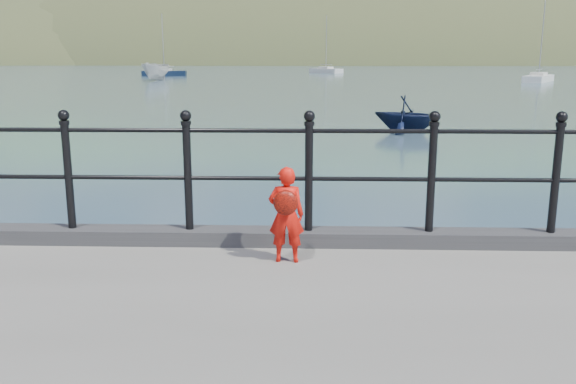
{
  "coord_description": "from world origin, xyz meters",
  "views": [
    {
      "loc": [
        0.59,
        -6.03,
        2.87
      ],
      "look_at": [
        0.4,
        -0.2,
        1.55
      ],
      "focal_mm": 38.0,
      "sensor_mm": 36.0,
      "label": 1
    }
  ],
  "objects_px": {
    "railing": "(248,163)",
    "child": "(286,214)",
    "sailboat_far": "(538,79)",
    "launch_white": "(156,72)",
    "sailboat_left": "(164,74)",
    "sailboat_deep": "(326,71)",
    "launch_navy": "(407,114)"
  },
  "relations": [
    {
      "from": "railing",
      "to": "sailboat_far",
      "type": "relative_size",
      "value": 1.8
    },
    {
      "from": "railing",
      "to": "launch_white",
      "type": "distance_m",
      "value": 64.14
    },
    {
      "from": "sailboat_left",
      "to": "sailboat_deep",
      "type": "xyz_separation_m",
      "value": [
        22.07,
        14.2,
        0.0
      ]
    },
    {
      "from": "sailboat_far",
      "to": "child",
      "type": "bearing_deg",
      "value": -171.36
    },
    {
      "from": "sailboat_far",
      "to": "sailboat_left",
      "type": "relative_size",
      "value": 1.22
    },
    {
      "from": "launch_navy",
      "to": "sailboat_left",
      "type": "bearing_deg",
      "value": 51.14
    },
    {
      "from": "sailboat_far",
      "to": "launch_navy",
      "type": "bearing_deg",
      "value": -174.92
    },
    {
      "from": "launch_white",
      "to": "sailboat_deep",
      "type": "height_order",
      "value": "sailboat_deep"
    },
    {
      "from": "launch_white",
      "to": "sailboat_deep",
      "type": "distance_m",
      "value": 34.86
    },
    {
      "from": "railing",
      "to": "sailboat_deep",
      "type": "distance_m",
      "value": 90.98
    },
    {
      "from": "railing",
      "to": "launch_white",
      "type": "xyz_separation_m",
      "value": [
        -16.26,
        62.04,
        -0.83
      ]
    },
    {
      "from": "launch_navy",
      "to": "sailboat_left",
      "type": "distance_m",
      "value": 63.86
    },
    {
      "from": "sailboat_far",
      "to": "sailboat_left",
      "type": "bearing_deg",
      "value": 100.34
    },
    {
      "from": "child",
      "to": "sailboat_far",
      "type": "bearing_deg",
      "value": -110.75
    },
    {
      "from": "launch_white",
      "to": "sailboat_far",
      "type": "bearing_deg",
      "value": 9.31
    },
    {
      "from": "railing",
      "to": "sailboat_left",
      "type": "relative_size",
      "value": 2.19
    },
    {
      "from": "launch_white",
      "to": "railing",
      "type": "bearing_deg",
      "value": -64.01
    },
    {
      "from": "child",
      "to": "sailboat_deep",
      "type": "xyz_separation_m",
      "value": [
        2.87,
        91.45,
        -1.11
      ]
    },
    {
      "from": "child",
      "to": "launch_white",
      "type": "distance_m",
      "value": 64.75
    },
    {
      "from": "sailboat_left",
      "to": "launch_navy",
      "type": "bearing_deg",
      "value": -73.99
    },
    {
      "from": "sailboat_deep",
      "to": "launch_navy",
      "type": "bearing_deg",
      "value": -39.62
    },
    {
      "from": "launch_navy",
      "to": "sailboat_deep",
      "type": "bearing_deg",
      "value": 30.73
    },
    {
      "from": "launch_white",
      "to": "sailboat_far",
      "type": "xyz_separation_m",
      "value": [
        41.23,
        -1.43,
        -0.65
      ]
    },
    {
      "from": "railing",
      "to": "child",
      "type": "height_order",
      "value": "railing"
    },
    {
      "from": "railing",
      "to": "sailboat_deep",
      "type": "relative_size",
      "value": 2.03
    },
    {
      "from": "launch_navy",
      "to": "child",
      "type": "bearing_deg",
      "value": -162.48
    },
    {
      "from": "railing",
      "to": "sailboat_far",
      "type": "height_order",
      "value": "sailboat_far"
    },
    {
      "from": "child",
      "to": "launch_navy",
      "type": "relative_size",
      "value": 0.34
    },
    {
      "from": "sailboat_far",
      "to": "sailboat_deep",
      "type": "distance_m",
      "value": 37.28
    },
    {
      "from": "railing",
      "to": "launch_white",
      "type": "relative_size",
      "value": 3.51
    },
    {
      "from": "child",
      "to": "railing",
      "type": "bearing_deg",
      "value": -52.23
    },
    {
      "from": "launch_white",
      "to": "sailboat_left",
      "type": "height_order",
      "value": "sailboat_left"
    }
  ]
}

